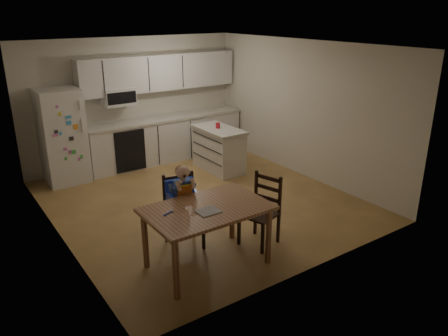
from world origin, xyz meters
The scene contains 10 objects.
room centered at (0.00, 0.48, 1.25)m, with size 4.52×5.01×2.51m.
refrigerator centered at (-1.55, 2.15, 0.85)m, with size 0.72×0.70×1.70m, color silver.
kitchen_run centered at (0.50, 2.24, 0.88)m, with size 3.37×0.62×2.15m.
kitchen_island centered at (1.08, 1.05, 0.43)m, with size 0.60×1.14×0.84m.
red_cup centered at (1.07, 1.05, 0.90)m, with size 0.08×0.08×0.10m, color #B41926.
dining_table centered at (-0.94, -1.70, 0.68)m, with size 1.46×0.94×0.78m.
napkin centered at (-0.99, -1.81, 0.79)m, with size 0.26×0.22×0.01m, color #A2A1A6.
toddler_spoon centered at (-1.41, -1.60, 0.79)m, with size 0.02×0.02×0.12m, color blue.
chair_booster centered at (-0.93, -1.08, 0.69)m, with size 0.50×0.50×1.15m.
chair_side centered at (0.00, -1.62, 0.54)m, with size 0.52×0.52×0.95m.
Camera 1 is at (-3.44, -5.68, 3.01)m, focal length 35.00 mm.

